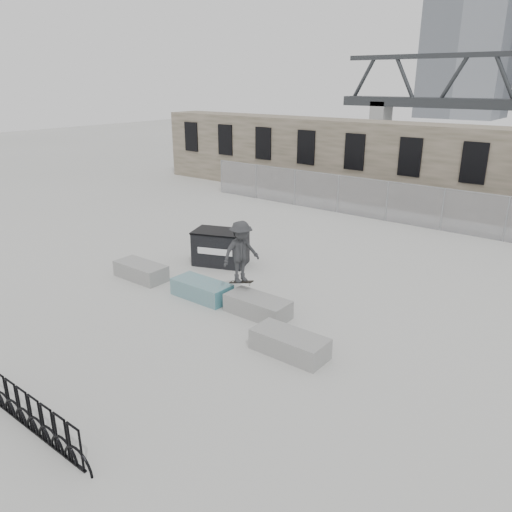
{
  "coord_description": "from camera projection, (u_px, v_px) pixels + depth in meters",
  "views": [
    {
      "loc": [
        9.81,
        -10.59,
        6.68
      ],
      "look_at": [
        0.42,
        1.41,
        1.3
      ],
      "focal_mm": 35.0,
      "sensor_mm": 36.0,
      "label": 1
    }
  ],
  "objects": [
    {
      "name": "planter_offset",
      "position": [
        290.0,
        343.0,
        12.81
      ],
      "size": [
        2.0,
        0.9,
        0.56
      ],
      "color": "gray",
      "rests_on": "ground"
    },
    {
      "name": "dumpster",
      "position": [
        221.0,
        247.0,
        19.0
      ],
      "size": [
        2.31,
        1.86,
        1.32
      ],
      "rotation": [
        0.0,
        0.0,
        0.37
      ],
      "color": "black",
      "rests_on": "ground"
    },
    {
      "name": "skateboarder",
      "position": [
        241.0,
        252.0,
        15.14
      ],
      "size": [
        1.07,
        1.41,
        2.05
      ],
      "rotation": [
        0.0,
        0.0,
        1.25
      ],
      "color": "#2C2D2F",
      "rests_on": "ground"
    },
    {
      "name": "ground",
      "position": [
        218.0,
        304.0,
        15.79
      ],
      "size": [
        120.0,
        120.0,
        0.0
      ],
      "primitive_type": "plane",
      "color": "beige",
      "rests_on": "ground"
    },
    {
      "name": "planter_center_right",
      "position": [
        258.0,
        305.0,
        14.95
      ],
      "size": [
        2.0,
        0.9,
        0.56
      ],
      "color": "gray",
      "rests_on": "ground"
    },
    {
      "name": "chainlink_fence",
      "position": [
        387.0,
        201.0,
        24.72
      ],
      "size": [
        22.06,
        0.06,
        2.02
      ],
      "color": "gray",
      "rests_on": "ground"
    },
    {
      "name": "stone_wall",
      "position": [
        418.0,
        166.0,
        27.1
      ],
      "size": [
        36.0,
        2.58,
        4.5
      ],
      "color": "#645B4A",
      "rests_on": "ground"
    },
    {
      "name": "planter_far_left",
      "position": [
        141.0,
        270.0,
        17.71
      ],
      "size": [
        2.0,
        0.9,
        0.56
      ],
      "color": "gray",
      "rests_on": "ground"
    },
    {
      "name": "planter_center_left",
      "position": [
        202.0,
        289.0,
        16.13
      ],
      "size": [
        2.0,
        0.9,
        0.56
      ],
      "color": "teal",
      "rests_on": "ground"
    },
    {
      "name": "bike_rack",
      "position": [
        19.0,
        405.0,
        10.15
      ],
      "size": [
        4.94,
        0.07,
        0.9
      ],
      "rotation": [
        0.0,
        0.0,
        -0.0
      ],
      "color": "black",
      "rests_on": "ground"
    }
  ]
}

